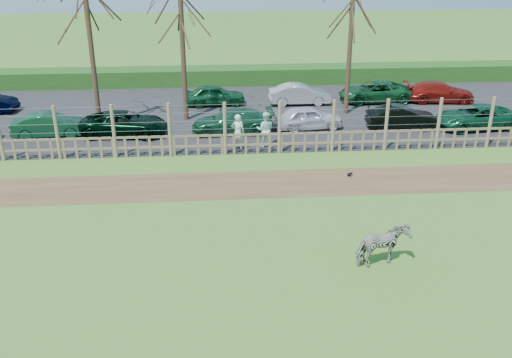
{
  "coord_description": "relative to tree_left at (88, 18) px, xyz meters",
  "views": [
    {
      "loc": [
        -0.47,
        -16.76,
        9.46
      ],
      "look_at": [
        1.0,
        2.5,
        1.1
      ],
      "focal_mm": 40.0,
      "sensor_mm": 36.0,
      "label": 1
    }
  ],
  "objects": [
    {
      "name": "tree_right",
      "position": [
        13.5,
        1.5,
        -0.37
      ],
      "size": [
        4.8,
        4.8,
        7.35
      ],
      "color": "#3D2B1E",
      "rests_on": "ground"
    },
    {
      "name": "car_3",
      "position": [
        6.95,
        -1.47,
        -4.98
      ],
      "size": [
        4.19,
        1.82,
        1.2
      ],
      "primitive_type": "imported",
      "rotation": [
        0.0,
        0.0,
        4.75
      ],
      "color": "#1A5436",
      "rests_on": "asphalt"
    },
    {
      "name": "crow",
      "position": [
        11.65,
        -7.49,
        -5.52
      ],
      "size": [
        0.23,
        0.17,
        0.19
      ],
      "color": "black",
      "rests_on": "ground"
    },
    {
      "name": "car_10",
      "position": [
        6.11,
        3.73,
        -4.98
      ],
      "size": [
        3.6,
        1.62,
        1.2
      ],
      "primitive_type": "imported",
      "rotation": [
        0.0,
        0.0,
        1.63
      ],
      "color": "#13522B",
      "rests_on": "asphalt"
    },
    {
      "name": "ground",
      "position": [
        6.5,
        -12.5,
        -5.62
      ],
      "size": [
        120.0,
        120.0,
        0.0
      ],
      "primitive_type": "plane",
      "color": "olive",
      "rests_on": "ground"
    },
    {
      "name": "asphalt",
      "position": [
        6.5,
        2.0,
        -5.6
      ],
      "size": [
        44.0,
        13.0,
        0.04
      ],
      "primitive_type": "cube",
      "color": "#232326",
      "rests_on": "ground"
    },
    {
      "name": "visitor_a",
      "position": [
        7.11,
        -3.96,
        -4.71
      ],
      "size": [
        0.69,
        0.52,
        1.72
      ],
      "primitive_type": "imported",
      "rotation": [
        0.0,
        0.0,
        2.96
      ],
      "color": "silver",
      "rests_on": "asphalt"
    },
    {
      "name": "tree_mid",
      "position": [
        4.5,
        1.0,
        -0.75
      ],
      "size": [
        4.8,
        4.8,
        6.83
      ],
      "color": "#3D2B1E",
      "rests_on": "ground"
    },
    {
      "name": "dirt_strip",
      "position": [
        6.5,
        -8.0,
        -5.61
      ],
      "size": [
        34.0,
        2.8,
        0.01
      ],
      "primitive_type": "cube",
      "color": "brown",
      "rests_on": "ground"
    },
    {
      "name": "car_11",
      "position": [
        11.14,
        3.52,
        -4.98
      ],
      "size": [
        3.65,
        1.29,
        1.2
      ],
      "primitive_type": "imported",
      "rotation": [
        0.0,
        0.0,
        1.58
      ],
      "color": "#B7B5B8",
      "rests_on": "asphalt"
    },
    {
      "name": "car_2",
      "position": [
        1.52,
        -1.45,
        -4.98
      ],
      "size": [
        4.48,
        2.38,
        1.2
      ],
      "primitive_type": "imported",
      "rotation": [
        0.0,
        0.0,
        1.48
      ],
      "color": "black",
      "rests_on": "asphalt"
    },
    {
      "name": "car_6",
      "position": [
        19.65,
        -1.69,
        -4.98
      ],
      "size": [
        4.49,
        2.4,
        1.2
      ],
      "primitive_type": "imported",
      "rotation": [
        0.0,
        0.0,
        4.81
      ],
      "color": "#0F4F2F",
      "rests_on": "asphalt"
    },
    {
      "name": "car_13",
      "position": [
        19.63,
        3.41,
        -4.98
      ],
      "size": [
        4.25,
        1.99,
        1.2
      ],
      "primitive_type": "imported",
      "rotation": [
        0.0,
        0.0,
        1.49
      ],
      "color": "maroon",
      "rests_on": "asphalt"
    },
    {
      "name": "car_12",
      "position": [
        15.75,
        3.75,
        -4.98
      ],
      "size": [
        4.4,
        2.17,
        1.2
      ],
      "primitive_type": "imported",
      "rotation": [
        0.0,
        0.0,
        4.75
      ],
      "color": "#165528",
      "rests_on": "asphalt"
    },
    {
      "name": "visitor_b",
      "position": [
        8.42,
        -3.71,
        -4.71
      ],
      "size": [
        0.95,
        0.8,
        1.72
      ],
      "primitive_type": "imported",
      "rotation": [
        0.0,
        0.0,
        2.95
      ],
      "color": "#B7EED6",
      "rests_on": "asphalt"
    },
    {
      "name": "fence",
      "position": [
        6.5,
        -4.5,
        -4.81
      ],
      "size": [
        30.16,
        0.16,
        2.5
      ],
      "color": "brown",
      "rests_on": "ground"
    },
    {
      "name": "tree_left",
      "position": [
        0.0,
        0.0,
        0.0
      ],
      "size": [
        4.8,
        4.8,
        7.88
      ],
      "color": "#3D2B1E",
      "rests_on": "ground"
    },
    {
      "name": "car_4",
      "position": [
        10.92,
        -1.13,
        -4.98
      ],
      "size": [
        3.68,
        1.88,
        1.2
      ],
      "primitive_type": "imported",
      "rotation": [
        0.0,
        0.0,
        1.71
      ],
      "color": "silver",
      "rests_on": "asphalt"
    },
    {
      "name": "hedge",
      "position": [
        6.5,
        9.0,
        -5.07
      ],
      "size": [
        46.0,
        2.0,
        1.1
      ],
      "primitive_type": "cube",
      "color": "#1E4716",
      "rests_on": "ground"
    },
    {
      "name": "zebra",
      "position": [
        11.03,
        -14.47,
        -4.93
      ],
      "size": [
        1.78,
        1.22,
        1.38
      ],
      "primitive_type": "imported",
      "rotation": [
        0.0,
        0.0,
        1.89
      ],
      "color": "gray",
      "rests_on": "ground"
    },
    {
      "name": "car_1",
      "position": [
        -2.18,
        -1.37,
        -4.98
      ],
      "size": [
        3.74,
        1.6,
        1.2
      ],
      "primitive_type": "imported",
      "rotation": [
        0.0,
        0.0,
        1.66
      ],
      "color": "#12452B",
      "rests_on": "asphalt"
    },
    {
      "name": "car_5",
      "position": [
        15.76,
        -1.5,
        -4.98
      ],
      "size": [
        3.71,
        1.47,
        1.2
      ],
      "primitive_type": "imported",
      "rotation": [
        0.0,
        0.0,
        1.52
      ],
      "color": "black",
      "rests_on": "asphalt"
    }
  ]
}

